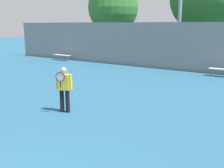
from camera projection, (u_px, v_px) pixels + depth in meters
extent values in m
cylinder|color=black|center=(62.00, 101.00, 8.86)|extent=(0.14, 0.14, 0.78)
cylinder|color=black|center=(68.00, 101.00, 8.81)|extent=(0.14, 0.14, 0.78)
cube|color=yellow|center=(64.00, 82.00, 8.69)|extent=(0.42, 0.32, 0.53)
cylinder|color=yellow|center=(57.00, 81.00, 8.74)|extent=(0.10, 0.10, 0.52)
cylinder|color=yellow|center=(71.00, 82.00, 8.64)|extent=(0.10, 0.10, 0.52)
sphere|color=#DBAD89|center=(64.00, 70.00, 8.60)|extent=(0.20, 0.20, 0.20)
cylinder|color=black|center=(61.00, 85.00, 8.43)|extent=(0.03, 0.03, 0.22)
torus|color=black|center=(60.00, 77.00, 8.37)|extent=(0.30, 0.13, 0.31)
cylinder|color=silver|center=(60.00, 77.00, 8.37)|extent=(0.25, 0.10, 0.27)
cylinder|color=gray|center=(212.00, 72.00, 15.14)|extent=(0.06, 0.06, 0.41)
cube|color=silver|center=(62.00, 55.00, 21.56)|extent=(1.66, 0.40, 0.04)
cylinder|color=gray|center=(56.00, 57.00, 21.97)|extent=(0.06, 0.06, 0.41)
cylinder|color=gray|center=(68.00, 58.00, 21.25)|extent=(0.06, 0.06, 0.41)
cylinder|color=#939399|center=(180.00, 5.00, 16.92)|extent=(0.22, 0.22, 8.30)
cube|color=gray|center=(211.00, 48.00, 15.61)|extent=(34.25, 0.06, 3.05)
cylinder|color=brown|center=(113.00, 42.00, 25.13)|extent=(0.42, 0.42, 2.54)
sphere|color=#387A33|center=(113.00, 8.00, 24.42)|extent=(4.69, 4.69, 4.69)
cylinder|color=brown|center=(204.00, 44.00, 20.69)|extent=(0.53, 0.53, 2.73)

